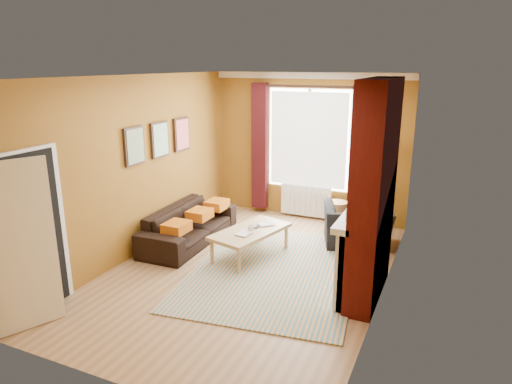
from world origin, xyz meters
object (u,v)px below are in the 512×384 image
at_px(sofa, 189,225).
at_px(coffee_table, 251,233).
at_px(armchair, 357,225).
at_px(wicker_stool, 337,214).
at_px(floor_lamp, 389,159).

xyz_separation_m(sofa, coffee_table, (1.21, -0.13, 0.09)).
relative_size(armchair, coffee_table, 0.73).
relative_size(sofa, coffee_table, 1.44).
bearing_deg(coffee_table, armchair, 53.00).
xyz_separation_m(coffee_table, wicker_stool, (0.90, 1.90, -0.16)).
height_order(sofa, wicker_stool, sofa).
xyz_separation_m(armchair, coffee_table, (-1.43, -1.14, 0.05)).
bearing_deg(floor_lamp, sofa, -149.28).
relative_size(armchair, wicker_stool, 2.21).
bearing_deg(armchair, sofa, 2.03).
height_order(coffee_table, wicker_stool, wicker_stool).
relative_size(sofa, armchair, 1.96).
bearing_deg(sofa, coffee_table, -98.44).
bearing_deg(wicker_stool, floor_lamp, 0.00).
relative_size(armchair, floor_lamp, 0.62).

